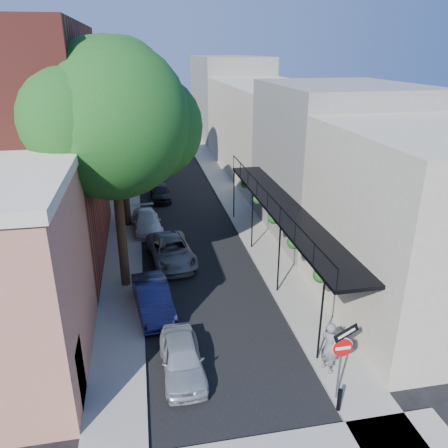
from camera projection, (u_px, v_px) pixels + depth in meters
name	position (u px, v px, depth m)	size (l,w,h in m)	color
ground	(251.00, 440.00, 13.01)	(160.00, 160.00, 0.00)	black
road_surface	(172.00, 175.00, 40.35)	(6.00, 64.00, 0.01)	black
sidewalk_left	(128.00, 176.00, 39.63)	(2.00, 64.00, 0.12)	gray
sidewalk_right	(215.00, 172.00, 41.02)	(2.00, 64.00, 0.12)	gray
buildings_left	(57.00, 126.00, 35.76)	(10.10, 59.10, 12.00)	tan
buildings_right	(269.00, 124.00, 39.79)	(9.80, 55.00, 10.00)	beige
sign_post	(342.00, 350.00, 13.68)	(0.89, 0.17, 2.99)	#595B60
bollard	(339.00, 400.00, 13.79)	(0.14, 0.14, 0.80)	black
oak_near	(122.00, 122.00, 18.83)	(7.48, 6.80, 11.42)	black
oak_mid	(125.00, 116.00, 26.40)	(6.60, 6.00, 10.20)	black
oak_far	(127.00, 84.00, 34.20)	(7.70, 7.00, 11.90)	black
parked_car_a	(182.00, 358.00, 15.51)	(1.46, 3.64, 1.24)	#90969F
parked_car_b	(153.00, 298.00, 19.12)	(1.42, 4.07, 1.34)	#151944
parked_car_c	(171.00, 251.00, 23.62)	(2.19, 4.75, 1.32)	slate
parked_car_d	(147.00, 222.00, 27.77)	(1.69, 4.16, 1.21)	white
parked_car_e	(161.00, 192.00, 33.47)	(1.44, 3.58, 1.22)	black
parked_car_f	(144.00, 180.00, 36.87)	(1.17, 3.37, 1.11)	#676157
pedestrian	(329.00, 347.00, 15.31)	(0.72, 0.47, 1.97)	slate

